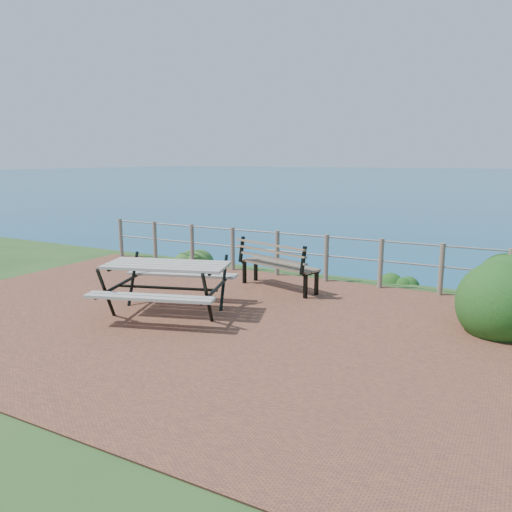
{
  "coord_description": "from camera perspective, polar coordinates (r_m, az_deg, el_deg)",
  "views": [
    {
      "loc": [
        4.75,
        -6.4,
        2.58
      ],
      "look_at": [
        0.31,
        1.8,
        0.75
      ],
      "focal_mm": 35.0,
      "sensor_mm": 36.0,
      "label": 1
    }
  ],
  "objects": [
    {
      "name": "park_bench",
      "position": [
        9.85,
        2.65,
        -0.17
      ],
      "size": [
        1.82,
        0.92,
        1.0
      ],
      "rotation": [
        0.0,
        0.0,
        -0.29
      ],
      "color": "brown",
      "rests_on": "ground"
    },
    {
      "name": "picnic_table",
      "position": [
        8.44,
        -10.12,
        -3.05
      ],
      "size": [
        2.17,
        1.68,
        0.85
      ],
      "rotation": [
        0.0,
        0.0,
        0.32
      ],
      "color": "#A59D94",
      "rests_on": "ground"
    },
    {
      "name": "safety_railing",
      "position": [
        11.03,
        2.44,
        0.61
      ],
      "size": [
        9.4,
        0.1,
        1.0
      ],
      "color": "#6B5B4C",
      "rests_on": "ground"
    },
    {
      "name": "shrub_lip_west",
      "position": [
        12.74,
        -7.27,
        -0.67
      ],
      "size": [
        0.76,
        0.76,
        0.49
      ],
      "primitive_type": "ellipsoid",
      "color": "#265A22",
      "rests_on": "ground"
    },
    {
      "name": "shrub_lip_east",
      "position": [
        10.98,
        16.2,
        -2.93
      ],
      "size": [
        0.68,
        0.68,
        0.39
      ],
      "primitive_type": "ellipsoid",
      "color": "#164114",
      "rests_on": "ground"
    },
    {
      "name": "ground",
      "position": [
        8.37,
        -7.79,
        -6.94
      ],
      "size": [
        10.0,
        7.0,
        0.12
      ],
      "primitive_type": "cube",
      "color": "brown",
      "rests_on": "ground"
    }
  ]
}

